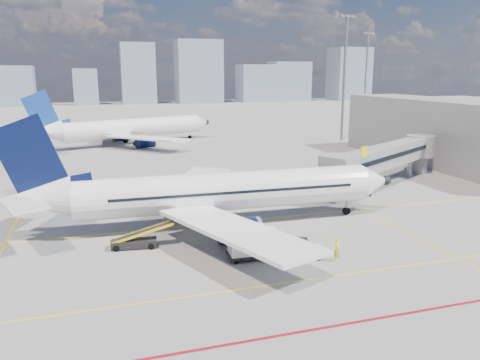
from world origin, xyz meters
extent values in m
plane|color=gray|center=(0.00, 0.00, 0.00)|extent=(420.00, 420.00, 0.00)
cube|color=yellow|center=(0.00, 8.00, 0.01)|extent=(60.00, 0.18, 0.01)
cube|color=yellow|center=(0.00, -6.00, 0.01)|extent=(80.00, 0.15, 0.01)
cube|color=yellow|center=(14.00, 2.00, 0.01)|extent=(0.15, 28.00, 0.01)
cube|color=yellow|center=(-20.00, 8.00, 0.01)|extent=(0.15, 30.00, 0.01)
cube|color=maroon|center=(0.00, -12.00, 0.01)|extent=(90.00, 0.25, 0.01)
cube|color=gray|center=(22.25, 16.15, 3.90)|extent=(20.84, 13.93, 2.60)
cube|color=black|center=(22.25, 16.15, 4.10)|extent=(20.52, 13.82, 0.55)
cube|color=gray|center=(12.70, 10.50, 3.90)|extent=(4.49, 4.56, 3.00)
cube|color=black|center=(17.00, 12.80, 0.35)|extent=(2.20, 1.00, 0.70)
cylinder|color=slate|center=(17.00, 12.80, 1.70)|extent=(0.56, 0.56, 2.70)
cylinder|color=slate|center=(29.00, 20.00, 1.95)|extent=(0.60, 0.60, 3.90)
cylinder|color=gray|center=(32.00, 22.00, 3.90)|extent=(4.00, 4.00, 3.00)
cylinder|color=gray|center=(32.00, 22.00, 1.95)|extent=(2.40, 2.40, 3.90)
cube|color=yellow|center=(15.50, 10.30, 5.70)|extent=(1.26, 0.82, 1.20)
cube|color=gray|center=(40.00, 26.00, 5.00)|extent=(10.00, 42.00, 10.00)
cube|color=black|center=(35.20, 26.00, 5.00)|extent=(0.25, 40.00, 4.50)
cylinder|color=slate|center=(38.00, 55.00, 12.50)|extent=(0.56, 0.56, 25.00)
cube|color=slate|center=(38.00, 55.00, 25.20)|extent=(3.20, 0.40, 0.50)
cube|color=#A8AAAF|center=(36.80, 54.75, 25.20)|extent=(0.60, 0.15, 0.35)
cube|color=#A8AAAF|center=(38.00, 54.75, 25.20)|extent=(0.60, 0.15, 0.35)
cube|color=#A8AAAF|center=(39.20, 54.75, 25.20)|extent=(0.60, 0.15, 0.35)
cylinder|color=slate|center=(65.00, 90.00, 12.50)|extent=(0.56, 0.56, 25.00)
cube|color=slate|center=(65.00, 90.00, 25.20)|extent=(3.20, 0.40, 0.50)
cube|color=#A8AAAF|center=(63.80, 89.75, 25.20)|extent=(0.60, 0.15, 0.35)
cube|color=#A8AAAF|center=(65.00, 89.75, 25.20)|extent=(0.60, 0.15, 0.35)
cube|color=#A8AAAF|center=(66.20, 89.75, 25.20)|extent=(0.60, 0.15, 0.35)
cube|color=gray|center=(-46.10, 190.00, 8.52)|extent=(20.52, 10.86, 17.04)
cube|color=gray|center=(-14.80, 190.00, 7.96)|extent=(10.39, 8.37, 15.92)
cube|color=gray|center=(8.43, 190.00, 13.70)|extent=(15.29, 9.44, 27.40)
cube|color=gray|center=(36.56, 190.00, 14.54)|extent=(21.06, 15.25, 29.09)
cube|color=gray|center=(65.41, 190.00, 8.99)|extent=(16.87, 13.73, 17.99)
cube|color=gray|center=(83.26, 190.00, 9.70)|extent=(18.88, 13.77, 19.41)
cube|color=gray|center=(117.26, 190.00, 13.39)|extent=(19.05, 15.36, 26.77)
cylinder|color=white|center=(-0.65, 7.32, 3.30)|extent=(27.57, 4.56, 3.57)
cone|color=white|center=(14.71, 6.77, 3.30)|extent=(3.42, 3.69, 3.57)
sphere|color=black|center=(15.99, 6.72, 3.30)|extent=(1.04, 1.04, 1.01)
cone|color=white|center=(-17.30, 7.92, 3.80)|extent=(5.98, 3.78, 3.57)
cube|color=black|center=(13.52, 6.81, 3.80)|extent=(1.42, 1.42, 0.41)
cube|color=white|center=(-1.73, 15.60, 2.32)|extent=(10.92, 15.66, 0.53)
cube|color=white|center=(-2.32, -0.86, 2.32)|extent=(10.07, 15.79, 0.53)
cylinder|color=#071139|center=(-0.92, 12.64, 1.17)|extent=(3.37, 2.22, 2.11)
cylinder|color=#071139|center=(-1.30, 2.03, 1.17)|extent=(3.37, 2.22, 2.11)
cylinder|color=#A8AAAF|center=(0.82, 12.58, 1.17)|extent=(0.40, 2.17, 2.16)
cylinder|color=#A8AAAF|center=(0.43, 1.97, 1.17)|extent=(0.40, 2.17, 2.16)
cube|color=#071139|center=(-17.30, 7.92, 6.96)|extent=(6.28, 0.52, 7.81)
cube|color=#071139|center=(-15.11, 7.84, 4.76)|extent=(5.17, 0.46, 1.97)
cube|color=white|center=(-17.56, 10.86, 4.12)|extent=(4.60, 5.80, 0.20)
cube|color=white|center=(-17.77, 5.01, 4.12)|extent=(4.33, 5.75, 0.20)
cylinder|color=slate|center=(11.69, 6.88, 0.90)|extent=(0.29, 0.29, 1.80)
cylinder|color=black|center=(11.69, 6.88, 0.38)|extent=(0.77, 0.31, 0.76)
cylinder|color=slate|center=(-1.48, 9.73, 0.80)|extent=(0.33, 0.33, 1.60)
cylinder|color=black|center=(-1.48, 9.73, 0.50)|extent=(1.02, 0.69, 1.00)
cylinder|color=slate|center=(-1.66, 4.98, 0.80)|extent=(0.33, 0.33, 1.60)
cylinder|color=black|center=(-1.66, 4.98, 0.50)|extent=(1.02, 0.69, 1.00)
cube|color=black|center=(-0.13, 9.07, 3.57)|extent=(22.51, 0.91, 0.24)
cube|color=black|center=(-0.26, 5.54, 3.57)|extent=(22.51, 0.91, 0.24)
cylinder|color=white|center=(-4.57, 62.42, 3.30)|extent=(28.27, 13.57, 3.74)
cone|color=white|center=(10.53, 68.05, 3.30)|extent=(4.54, 4.71, 3.74)
sphere|color=black|center=(11.79, 68.52, 3.30)|extent=(1.36, 1.36, 1.06)
cone|color=white|center=(-20.93, 56.31, 3.83)|extent=(7.06, 5.65, 3.74)
cube|color=black|center=(9.36, 67.62, 3.83)|extent=(1.85, 1.85, 0.43)
cube|color=white|center=(-8.94, 70.00, 2.27)|extent=(5.96, 16.11, 0.55)
cube|color=white|center=(-2.90, 53.83, 2.27)|extent=(14.65, 14.80, 0.55)
cylinder|color=#071139|center=(-6.96, 67.46, 1.07)|extent=(4.01, 3.27, 2.21)
cylinder|color=#071139|center=(-3.07, 57.04, 1.07)|extent=(4.01, 3.27, 2.21)
cylinder|color=#A8AAAF|center=(-5.26, 68.10, 1.07)|extent=(1.11, 2.24, 2.26)
cylinder|color=#A8AAAF|center=(-1.37, 57.67, 1.07)|extent=(1.11, 2.24, 2.26)
cube|color=navy|center=(-20.93, 56.31, 7.14)|extent=(6.27, 2.59, 8.18)
cube|color=navy|center=(-18.77, 57.12, 4.83)|extent=(5.17, 2.16, 2.06)
cube|color=white|center=(-22.36, 59.05, 4.16)|extent=(3.02, 5.45, 0.21)
cube|color=white|center=(-20.21, 53.30, 4.16)|extent=(5.75, 5.91, 0.21)
cylinder|color=black|center=(-6.34, 64.42, 0.50)|extent=(1.16, 0.96, 1.00)
cylinder|color=black|center=(-4.60, 59.74, 0.50)|extent=(1.16, 0.96, 1.00)
cylinder|color=black|center=(7.56, 66.95, 0.38)|extent=(0.81, 0.53, 0.76)
cube|color=white|center=(2.97, -2.30, 0.55)|extent=(2.47, 1.88, 0.80)
cube|color=white|center=(2.60, -2.16, 1.15)|extent=(1.33, 1.42, 0.60)
cube|color=black|center=(2.60, -2.16, 1.35)|extent=(1.22, 1.34, 0.35)
cylinder|color=black|center=(2.04, -2.54, 0.28)|extent=(0.60, 0.40, 0.56)
cylinder|color=black|center=(2.41, -1.51, 0.28)|extent=(0.60, 0.40, 0.56)
cylinder|color=black|center=(3.53, -3.09, 0.28)|extent=(0.60, 0.40, 0.56)
cylinder|color=black|center=(3.91, -2.06, 0.28)|extent=(0.60, 0.40, 0.56)
cube|color=black|center=(-1.03, -1.17, 0.36)|extent=(4.14, 2.03, 0.20)
cube|color=white|center=(-2.04, -1.12, 1.35)|extent=(1.84, 1.78, 1.74)
cube|color=white|center=(-0.02, -1.23, 1.35)|extent=(1.84, 1.78, 1.74)
cylinder|color=black|center=(-2.65, -1.87, 0.18)|extent=(0.37, 0.18, 0.36)
cylinder|color=black|center=(-2.56, -0.30, 0.18)|extent=(0.37, 0.18, 0.36)
cylinder|color=black|center=(0.49, -2.05, 0.18)|extent=(0.37, 0.18, 0.36)
cylinder|color=black|center=(0.58, -0.48, 0.18)|extent=(0.37, 0.18, 0.36)
cube|color=black|center=(-9.67, 3.84, 0.39)|extent=(3.77, 1.77, 0.61)
cube|color=black|center=(-8.98, 3.74, 1.30)|extent=(5.26, 1.55, 1.59)
cube|color=yellow|center=(-8.92, 4.22, 1.30)|extent=(5.17, 0.76, 1.66)
cube|color=yellow|center=(-9.04, 3.27, 1.30)|extent=(5.17, 0.76, 1.66)
cylinder|color=black|center=(-11.12, 3.42, 0.26)|extent=(0.54, 0.27, 0.52)
cylinder|color=black|center=(-10.96, 4.62, 0.26)|extent=(0.54, 0.27, 0.52)
cylinder|color=black|center=(-8.38, 3.05, 0.26)|extent=(0.54, 0.27, 0.52)
cylinder|color=black|center=(-8.21, 4.25, 0.26)|extent=(0.54, 0.27, 0.52)
imported|color=#F2F319|center=(4.88, -3.54, 0.96)|extent=(0.68, 0.82, 1.92)
camera|label=1|loc=(-12.11, -33.34, 14.05)|focal=35.00mm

